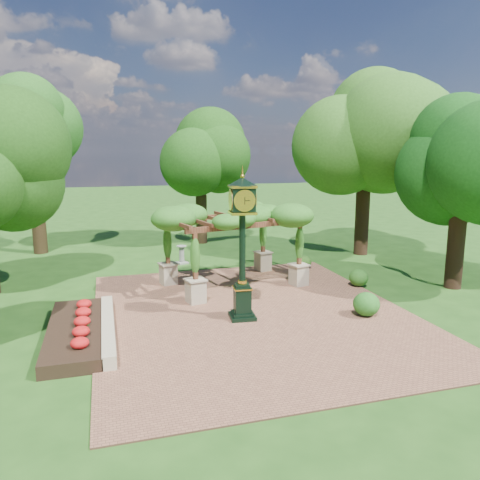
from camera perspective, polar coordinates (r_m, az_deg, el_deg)
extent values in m
plane|color=#1E4714|center=(14.71, 2.78, -10.23)|extent=(120.00, 120.00, 0.00)
cube|color=brown|center=(15.59, 1.57, -8.90)|extent=(10.00, 12.00, 0.04)
cube|color=#C6B793|center=(14.39, -15.79, -10.28)|extent=(0.35, 5.00, 0.40)
cube|color=red|center=(14.43, -19.42, -10.52)|extent=(1.50, 5.00, 0.36)
cube|color=black|center=(15.07, 0.28, -9.28)|extent=(0.87, 0.87, 0.12)
cube|color=black|center=(14.90, 0.28, -7.33)|extent=(0.54, 0.54, 0.90)
cube|color=gold|center=(14.78, 0.28, -5.86)|extent=(0.61, 0.61, 0.04)
cylinder|color=black|center=(14.46, 0.29, -0.94)|extent=(0.22, 0.22, 2.29)
cube|color=black|center=(14.23, 0.29, 4.96)|extent=(0.76, 0.76, 0.70)
cylinder|color=white|center=(13.88, 0.58, 4.81)|extent=(0.60, 0.09, 0.60)
cone|color=black|center=(14.18, 0.29, 7.16)|extent=(0.98, 0.98, 0.25)
sphere|color=gold|center=(14.18, 0.29, 7.76)|extent=(0.14, 0.14, 0.14)
cube|color=tan|center=(16.53, -5.42, -6.24)|extent=(0.69, 0.69, 0.80)
cube|color=brown|center=(16.21, -5.50, -1.95)|extent=(0.17, 0.17, 1.65)
cube|color=tan|center=(18.70, 7.17, -4.26)|extent=(0.69, 0.69, 0.80)
cube|color=brown|center=(18.42, 7.27, -0.44)|extent=(0.17, 0.17, 1.65)
cube|color=tan|center=(18.92, -8.73, -4.13)|extent=(0.69, 0.69, 0.80)
cube|color=brown|center=(18.63, -8.84, -0.35)|extent=(0.17, 0.17, 1.65)
cube|color=tan|center=(20.84, 2.80, -2.62)|extent=(0.69, 0.69, 0.80)
cube|color=brown|center=(20.58, 2.84, 0.82)|extent=(0.17, 0.17, 1.65)
cube|color=brown|center=(17.04, 1.30, 1.79)|extent=(5.06, 1.29, 0.20)
cube|color=brown|center=(19.36, -2.73, 2.87)|extent=(5.06, 1.29, 0.20)
ellipsoid|color=#29611B|center=(18.16, -0.85, 3.12)|extent=(5.76, 4.29, 0.89)
cube|color=gray|center=(22.44, -7.10, -2.76)|extent=(0.63, 0.63, 0.09)
cylinder|color=gray|center=(22.35, -7.13, -1.78)|extent=(0.32, 0.32, 0.79)
cylinder|color=gray|center=(22.26, -7.15, -0.74)|extent=(0.60, 0.60, 0.04)
ellipsoid|color=#215E1A|center=(15.72, 15.15, -7.56)|extent=(0.94, 0.94, 0.77)
ellipsoid|color=#245618|center=(19.00, 14.26, -4.48)|extent=(0.90, 0.90, 0.67)
ellipsoid|color=#2C5819|center=(21.37, 7.85, -2.68)|extent=(0.66, 0.66, 0.58)
cylinder|color=#322413|center=(26.44, -23.35, 2.13)|extent=(0.71, 0.71, 3.38)
ellipsoid|color=#1F4F16|center=(26.21, -24.07, 11.58)|extent=(3.88, 3.88, 5.34)
cylinder|color=#342414|center=(27.16, -4.71, 2.57)|extent=(0.63, 0.63, 2.80)
ellipsoid|color=#194210|center=(26.88, -4.83, 10.22)|extent=(3.89, 3.89, 4.43)
cylinder|color=#321E13|center=(24.84, 14.64, 2.20)|extent=(0.71, 0.71, 3.42)
ellipsoid|color=#2B5919|center=(24.60, 15.13, 12.40)|extent=(5.12, 5.12, 5.40)
cylinder|color=#331D14|center=(19.92, 24.77, -1.16)|extent=(0.65, 0.65, 2.98)
ellipsoid|color=#114110|center=(19.55, 25.67, 9.92)|extent=(4.42, 4.42, 4.70)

